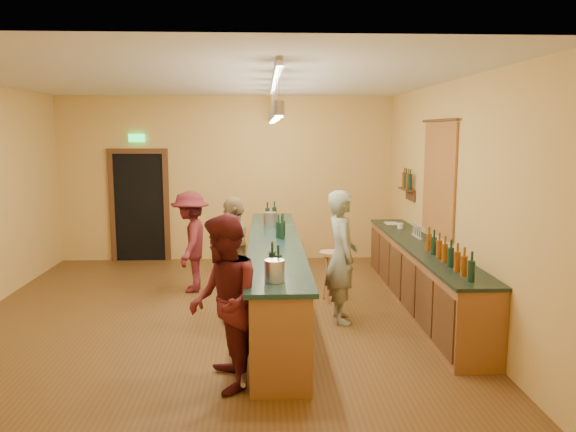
{
  "coord_description": "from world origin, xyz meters",
  "views": [
    {
      "loc": [
        0.7,
        -7.51,
        2.53
      ],
      "look_at": [
        1.06,
        0.2,
        1.36
      ],
      "focal_mm": 35.0,
      "sensor_mm": 36.0,
      "label": 1
    }
  ],
  "objects_px": {
    "customer_b": "(234,258)",
    "bartender": "(342,257)",
    "back_counter": "(422,276)",
    "tasting_bar": "(275,272)",
    "customer_a": "(224,303)",
    "bar_stool": "(331,261)",
    "customer_c": "(191,242)"
  },
  "relations": [
    {
      "from": "customer_b",
      "to": "bartender",
      "type": "bearing_deg",
      "value": 71.15
    },
    {
      "from": "back_counter",
      "to": "bartender",
      "type": "bearing_deg",
      "value": -159.15
    },
    {
      "from": "tasting_bar",
      "to": "customer_a",
      "type": "height_order",
      "value": "customer_a"
    },
    {
      "from": "tasting_bar",
      "to": "bartender",
      "type": "relative_size",
      "value": 2.89
    },
    {
      "from": "back_counter",
      "to": "bar_stool",
      "type": "bearing_deg",
      "value": 160.89
    },
    {
      "from": "tasting_bar",
      "to": "customer_c",
      "type": "xyz_separation_m",
      "value": [
        -1.3,
        1.26,
        0.19
      ]
    },
    {
      "from": "customer_a",
      "to": "customer_b",
      "type": "distance_m",
      "value": 2.06
    },
    {
      "from": "bartender",
      "to": "customer_c",
      "type": "relative_size",
      "value": 1.1
    },
    {
      "from": "tasting_bar",
      "to": "customer_a",
      "type": "xyz_separation_m",
      "value": [
        -0.55,
        -2.2,
        0.26
      ]
    },
    {
      "from": "back_counter",
      "to": "customer_b",
      "type": "distance_m",
      "value": 2.69
    },
    {
      "from": "tasting_bar",
      "to": "bar_stool",
      "type": "xyz_separation_m",
      "value": [
        0.86,
        0.61,
        0.01
      ]
    },
    {
      "from": "tasting_bar",
      "to": "customer_b",
      "type": "height_order",
      "value": "customer_b"
    },
    {
      "from": "customer_a",
      "to": "bartender",
      "type": "bearing_deg",
      "value": 133.8
    },
    {
      "from": "bartender",
      "to": "bar_stool",
      "type": "height_order",
      "value": "bartender"
    },
    {
      "from": "customer_c",
      "to": "bar_stool",
      "type": "distance_m",
      "value": 2.26
    },
    {
      "from": "customer_b",
      "to": "customer_c",
      "type": "xyz_separation_m",
      "value": [
        -0.76,
        1.4,
        -0.04
      ]
    },
    {
      "from": "bartender",
      "to": "customer_a",
      "type": "bearing_deg",
      "value": 139.08
    },
    {
      "from": "tasting_bar",
      "to": "bartender",
      "type": "distance_m",
      "value": 0.97
    },
    {
      "from": "tasting_bar",
      "to": "customer_c",
      "type": "relative_size",
      "value": 3.18
    },
    {
      "from": "back_counter",
      "to": "customer_c",
      "type": "relative_size",
      "value": 2.84
    },
    {
      "from": "back_counter",
      "to": "customer_a",
      "type": "height_order",
      "value": "customer_a"
    },
    {
      "from": "back_counter",
      "to": "customer_a",
      "type": "relative_size",
      "value": 2.61
    },
    {
      "from": "customer_b",
      "to": "customer_c",
      "type": "relative_size",
      "value": 1.05
    },
    {
      "from": "tasting_bar",
      "to": "customer_c",
      "type": "height_order",
      "value": "customer_c"
    },
    {
      "from": "back_counter",
      "to": "bartender",
      "type": "xyz_separation_m",
      "value": [
        -1.22,
        -0.47,
        0.4
      ]
    },
    {
      "from": "customer_c",
      "to": "customer_b",
      "type": "bearing_deg",
      "value": 30.14
    },
    {
      "from": "back_counter",
      "to": "customer_b",
      "type": "relative_size",
      "value": 2.71
    },
    {
      "from": "bartender",
      "to": "customer_b",
      "type": "height_order",
      "value": "bartender"
    },
    {
      "from": "customer_b",
      "to": "back_counter",
      "type": "bearing_deg",
      "value": 83.82
    },
    {
      "from": "bar_stool",
      "to": "customer_b",
      "type": "bearing_deg",
      "value": -151.87
    },
    {
      "from": "tasting_bar",
      "to": "bar_stool",
      "type": "bearing_deg",
      "value": 35.51
    },
    {
      "from": "back_counter",
      "to": "bar_stool",
      "type": "distance_m",
      "value": 1.32
    }
  ]
}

